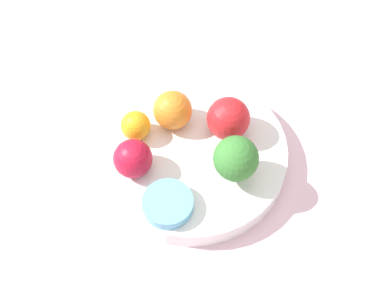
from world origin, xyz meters
name	(u,v)px	position (x,y,z in m)	size (l,w,h in m)	color
ground_plane	(192,168)	(0.00, 0.00, 0.00)	(6.00, 6.00, 0.00)	gray
table_surface	(192,164)	(0.00, 0.00, 0.01)	(1.20, 1.20, 0.02)	silver
bowl	(192,154)	(0.00, 0.00, 0.03)	(0.24, 0.24, 0.03)	white
broccoli	(236,159)	(0.02, -0.06, 0.09)	(0.05, 0.05, 0.07)	#8CB76B
apple_red	(230,121)	(0.05, 0.00, 0.08)	(0.05, 0.05, 0.05)	red
apple_green	(133,159)	(-0.08, 0.01, 0.07)	(0.05, 0.05, 0.05)	#B7142D
orange_front	(176,109)	(0.00, 0.05, 0.07)	(0.05, 0.05, 0.05)	orange
orange_back	(136,126)	(-0.05, 0.05, 0.07)	(0.04, 0.04, 0.04)	orange
small_cup	(168,204)	(-0.07, -0.06, 0.06)	(0.06, 0.06, 0.02)	#66B2DB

